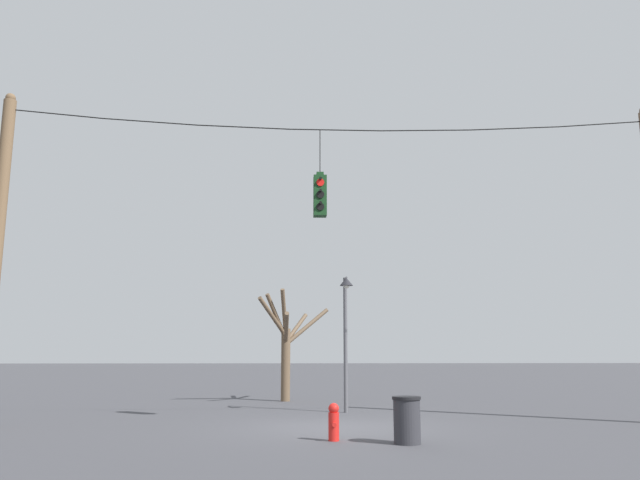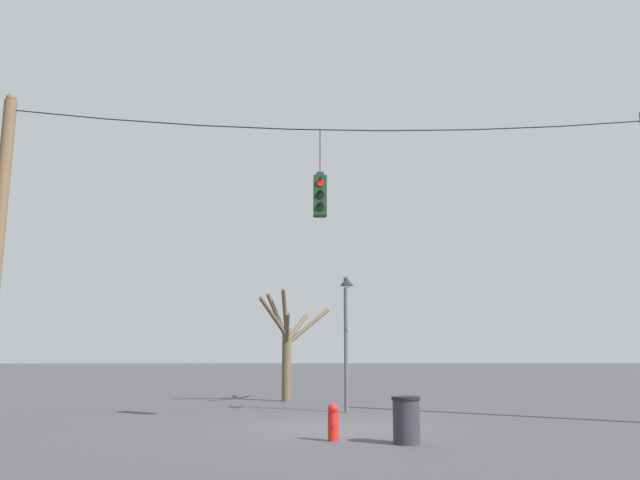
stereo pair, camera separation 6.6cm
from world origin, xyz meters
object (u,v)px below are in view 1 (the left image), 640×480
(bare_tree, at_px, (287,344))
(traffic_light_over_intersection, at_px, (320,195))
(fire_hydrant, at_px, (334,422))
(trash_bin, at_px, (407,420))
(street_lamp, at_px, (346,316))

(bare_tree, bearing_deg, traffic_light_over_intersection, -83.86)
(traffic_light_over_intersection, relative_size, bare_tree, 0.57)
(fire_hydrant, bearing_deg, trash_bin, -19.85)
(street_lamp, distance_m, bare_tree, 5.12)
(fire_hydrant, height_order, trash_bin, trash_bin)
(traffic_light_over_intersection, bearing_deg, street_lamp, 73.86)
(street_lamp, height_order, fire_hydrant, street_lamp)
(traffic_light_over_intersection, height_order, street_lamp, traffic_light_over_intersection)
(street_lamp, xyz_separation_m, fire_hydrant, (-0.81, -5.97, -2.51))
(bare_tree, height_order, trash_bin, bare_tree)
(street_lamp, distance_m, trash_bin, 6.95)
(traffic_light_over_intersection, bearing_deg, bare_tree, 96.14)
(street_lamp, relative_size, bare_tree, 0.99)
(traffic_light_over_intersection, relative_size, street_lamp, 0.58)
(traffic_light_over_intersection, height_order, trash_bin, traffic_light_over_intersection)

